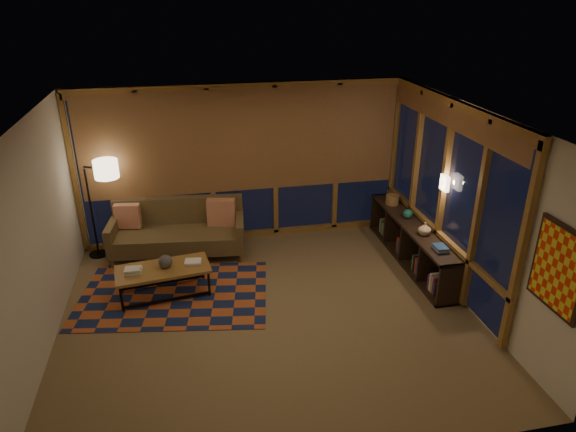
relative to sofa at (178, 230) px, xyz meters
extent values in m
cube|color=#746247|center=(1.17, -2.00, -0.44)|extent=(5.50, 5.00, 0.01)
cube|color=silver|center=(1.17, -2.00, 2.26)|extent=(5.50, 5.00, 0.01)
cube|color=beige|center=(1.17, 0.50, 0.91)|extent=(5.50, 0.01, 2.70)
cube|color=beige|center=(1.17, -4.50, 0.91)|extent=(5.50, 0.01, 2.70)
cube|color=beige|center=(-1.58, -2.00, 0.91)|extent=(0.01, 5.00, 2.70)
cube|color=beige|center=(3.92, -2.00, 0.91)|extent=(0.01, 5.00, 2.70)
cube|color=#B65428|center=(-0.09, -1.23, -0.43)|extent=(2.91, 2.18, 0.01)
sphere|color=#28282A|center=(-0.17, -1.19, 0.09)|extent=(0.25, 0.25, 0.19)
cylinder|color=#AD7945|center=(3.64, -0.16, 0.31)|extent=(0.25, 0.25, 0.17)
sphere|color=#1B6B5D|center=(3.66, -0.76, 0.30)|extent=(0.19, 0.19, 0.15)
imported|color=tan|center=(3.66, -1.38, 0.33)|extent=(0.24, 0.24, 0.20)
camera|label=1|loc=(0.26, -7.77, 3.65)|focal=32.00mm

